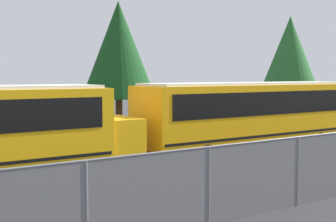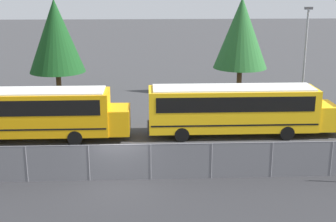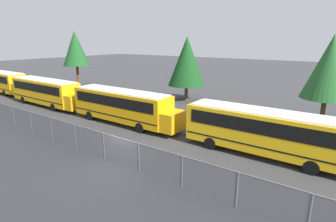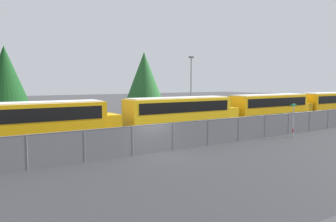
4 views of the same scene
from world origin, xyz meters
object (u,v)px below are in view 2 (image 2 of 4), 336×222
tree_0 (56,36)px  tree_1 (241,33)px  school_bus_3 (236,107)px  light_pole (305,52)px  school_bus_2 (27,111)px

tree_0 → tree_1: size_ratio=0.99×
school_bus_3 → tree_1: 12.14m
school_bus_3 → tree_0: 18.01m
light_pole → school_bus_2: bearing=-158.9°
school_bus_2 → school_bus_3: bearing=1.4°
school_bus_2 → school_bus_3: same height
school_bus_2 → tree_1: tree_1 is taller
tree_0 → light_pole: bearing=-12.1°
light_pole → tree_1: (-4.29, 4.06, 1.07)m
school_bus_2 → light_pole: light_pole is taller
school_bus_3 → tree_1: tree_1 is taller
school_bus_2 → school_bus_3: (13.11, 0.32, 0.00)m
tree_0 → school_bus_2: bearing=-88.8°
tree_0 → tree_1: tree_1 is taller
light_pole → school_bus_3: bearing=-132.4°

